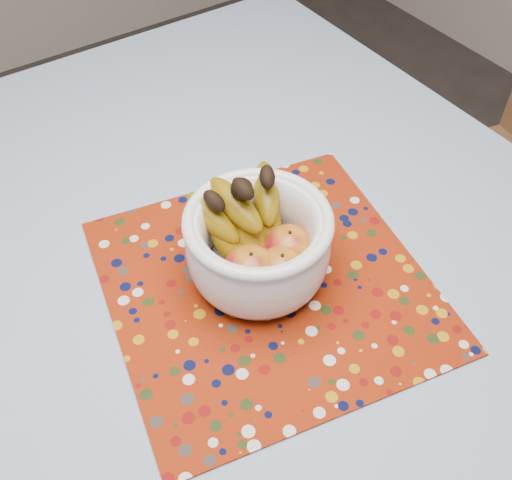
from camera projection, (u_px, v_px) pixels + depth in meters
table at (183, 301)px, 0.98m from camera, size 1.20×1.20×0.75m
tablecloth at (178, 269)px, 0.92m from camera, size 1.32×1.32×0.01m
placemat at (267, 284)px, 0.89m from camera, size 0.53×0.53×0.00m
fruit_bowl at (256, 237)px, 0.85m from camera, size 0.22×0.22×0.18m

